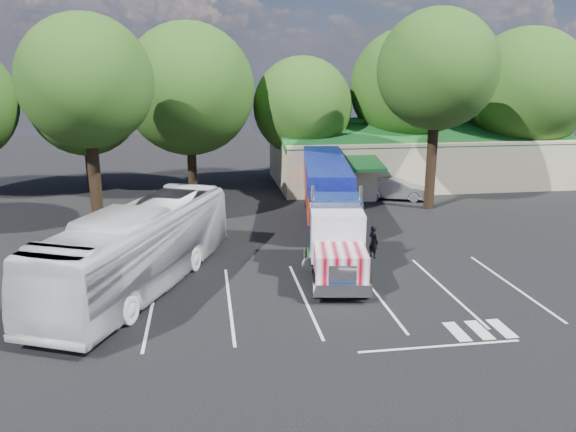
{
  "coord_description": "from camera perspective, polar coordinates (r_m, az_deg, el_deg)",
  "views": [
    {
      "loc": [
        -4.01,
        -28.06,
        9.52
      ],
      "look_at": [
        0.24,
        0.29,
        2.0
      ],
      "focal_mm": 35.0,
      "sensor_mm": 36.0,
      "label": 1
    }
  ],
  "objects": [
    {
      "name": "tree_near_right",
      "position": [
        39.71,
        14.93,
        14.14
      ],
      "size": [
        8.0,
        8.0,
        13.5
      ],
      "color": "black",
      "rests_on": "ground"
    },
    {
      "name": "bicycle",
      "position": [
        36.75,
        6.75,
        0.23
      ],
      "size": [
        1.05,
        1.62,
        0.8
      ],
      "primitive_type": "imported",
      "rotation": [
        0.0,
        0.0,
        0.37
      ],
      "color": "black",
      "rests_on": "ground"
    },
    {
      "name": "semi_truck",
      "position": [
        33.46,
        4.05,
        2.34
      ],
      "size": [
        5.6,
        20.22,
        4.21
      ],
      "rotation": [
        0.0,
        0.0,
        -0.16
      ],
      "color": "black",
      "rests_on": "ground"
    },
    {
      "name": "ground",
      "position": [
        29.9,
        -0.37,
        -3.87
      ],
      "size": [
        120.0,
        120.0,
        0.0
      ],
      "primitive_type": "plane",
      "color": "black",
      "rests_on": "ground"
    },
    {
      "name": "tree_row_e",
      "position": [
        49.12,
        12.04,
        12.72
      ],
      "size": [
        9.6,
        9.6,
        12.9
      ],
      "color": "black",
      "rests_on": "ground"
    },
    {
      "name": "tree_row_c",
      "position": [
        44.29,
        -10.05,
        12.56
      ],
      "size": [
        10.0,
        10.0,
        13.05
      ],
      "color": "black",
      "rests_on": "ground"
    },
    {
      "name": "tour_bus",
      "position": [
        25.69,
        -14.83,
        -3.15
      ],
      "size": [
        8.12,
        13.53,
        3.73
      ],
      "primitive_type": "imported",
      "rotation": [
        0.0,
        0.0,
        -0.4
      ],
      "color": "silver",
      "rests_on": "ground"
    },
    {
      "name": "silver_sedan",
      "position": [
        42.91,
        10.87,
        2.7
      ],
      "size": [
        5.09,
        3.25,
        1.58
      ],
      "primitive_type": "imported",
      "rotation": [
        0.0,
        0.0,
        1.21
      ],
      "color": "#AEB2B6",
      "rests_on": "ground"
    },
    {
      "name": "tree_row_f",
      "position": [
        52.39,
        23.02,
        11.67
      ],
      "size": [
        10.4,
        10.4,
        13.0
      ],
      "color": "black",
      "rests_on": "ground"
    },
    {
      "name": "tree_near_left",
      "position": [
        34.68,
        -19.82,
        12.69
      ],
      "size": [
        7.6,
        7.6,
        12.65
      ],
      "color": "black",
      "rests_on": "ground"
    },
    {
      "name": "tree_row_d",
      "position": [
        46.35,
        1.47,
        11.06
      ],
      "size": [
        8.0,
        8.0,
        10.6
      ],
      "color": "black",
      "rests_on": "ground"
    },
    {
      "name": "woman",
      "position": [
        29.45,
        8.68,
        -2.58
      ],
      "size": [
        0.64,
        0.74,
        1.72
      ],
      "primitive_type": "imported",
      "rotation": [
        0.0,
        0.0,
        2.0
      ],
      "color": "black",
      "rests_on": "ground"
    },
    {
      "name": "tree_row_b",
      "position": [
        46.79,
        -19.97,
        10.92
      ],
      "size": [
        8.4,
        8.4,
        11.35
      ],
      "color": "black",
      "rests_on": "ground"
    },
    {
      "name": "event_hall",
      "position": [
        49.72,
        12.56,
        5.9
      ],
      "size": [
        24.2,
        14.12,
        5.55
      ],
      "color": "tan",
      "rests_on": "ground"
    }
  ]
}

